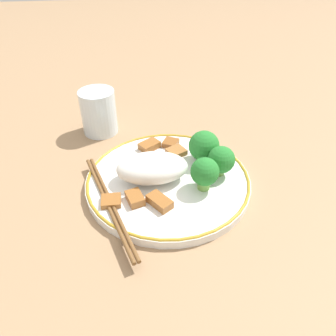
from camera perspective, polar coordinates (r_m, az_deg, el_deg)
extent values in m
plane|color=#9E7A56|center=(0.54, 0.00, -2.87)|extent=(3.00, 3.00, 0.00)
cylinder|color=white|center=(0.53, 0.00, -2.30)|extent=(0.26, 0.26, 0.01)
torus|color=#B28C26|center=(0.53, 0.00, -1.72)|extent=(0.26, 0.26, 0.00)
ellipsoid|color=white|center=(0.51, -2.74, -0.20)|extent=(0.11, 0.07, 0.04)
cylinder|color=#72AD4C|center=(0.51, 6.24, -2.79)|extent=(0.02, 0.02, 0.02)
sphere|color=#267A2D|center=(0.49, 6.43, -0.64)|extent=(0.04, 0.04, 0.04)
cylinder|color=#72AD4C|center=(0.54, 9.01, -0.49)|extent=(0.01, 0.01, 0.01)
sphere|color=#267A2D|center=(0.52, 9.25, 1.46)|extent=(0.04, 0.04, 0.04)
cylinder|color=#72AD4C|center=(0.56, 6.12, 1.75)|extent=(0.01, 0.01, 0.01)
sphere|color=#267A2D|center=(0.55, 6.29, 3.84)|extent=(0.05, 0.05, 0.05)
cube|color=#995B28|center=(0.48, -1.48, -5.87)|extent=(0.04, 0.04, 0.01)
cube|color=#995B28|center=(0.59, -3.26, 3.94)|extent=(0.04, 0.04, 0.01)
cube|color=brown|center=(0.60, 0.46, 4.38)|extent=(0.03, 0.04, 0.01)
cube|color=#9E6633|center=(0.55, -3.00, 1.20)|extent=(0.03, 0.03, 0.01)
cube|color=#9E6633|center=(0.58, 1.45, 2.85)|extent=(0.04, 0.04, 0.01)
cube|color=#995B28|center=(0.49, -9.87, -5.67)|extent=(0.03, 0.03, 0.01)
cube|color=#995B28|center=(0.48, -5.77, -5.25)|extent=(0.03, 0.04, 0.01)
cylinder|color=brown|center=(0.49, -10.57, -6.11)|extent=(0.08, 0.22, 0.01)
cylinder|color=brown|center=(0.49, -9.86, -5.90)|extent=(0.08, 0.22, 0.01)
cylinder|color=silver|center=(0.66, -11.98, 9.51)|extent=(0.07, 0.07, 0.09)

